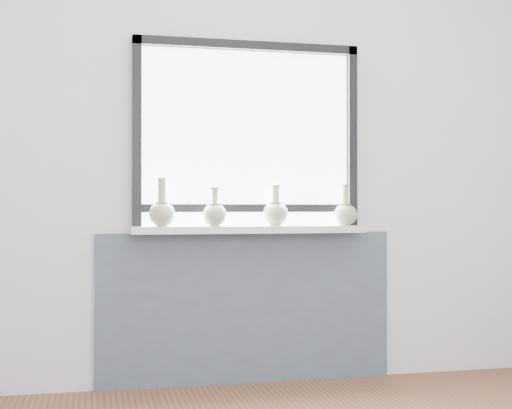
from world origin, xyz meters
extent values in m
cube|color=silver|center=(0.00, 1.81, 1.30)|extent=(3.60, 0.02, 2.60)
cube|color=#4B5A68|center=(0.00, 1.78, 0.43)|extent=(1.70, 0.03, 0.86)
cube|color=silver|center=(0.00, 1.71, 0.88)|extent=(1.32, 0.18, 0.04)
cube|color=black|center=(-0.62, 1.76, 1.43)|extent=(0.05, 0.06, 1.05)
cube|color=black|center=(0.62, 1.76, 1.43)|extent=(0.05, 0.06, 1.05)
cube|color=black|center=(0.00, 1.76, 1.92)|extent=(1.30, 0.06, 0.05)
cube|color=black|center=(0.00, 1.76, 1.00)|extent=(1.20, 0.05, 0.04)
cube|color=white|center=(0.00, 1.79, 1.40)|extent=(1.20, 0.01, 1.00)
cylinder|color=#A8B288|center=(-0.49, 1.69, 0.90)|extent=(0.07, 0.07, 0.01)
ellipsoid|color=#A8B288|center=(-0.49, 1.69, 0.97)|extent=(0.15, 0.15, 0.13)
cone|color=#A8B288|center=(-0.49, 1.69, 1.02)|extent=(0.08, 0.08, 0.03)
cylinder|color=#A8B288|center=(-0.49, 1.69, 1.08)|extent=(0.05, 0.05, 0.14)
cylinder|color=#A8B288|center=(-0.49, 1.69, 1.16)|extent=(0.05, 0.05, 0.01)
cylinder|color=#A8B288|center=(-0.20, 1.68, 0.90)|extent=(0.06, 0.06, 0.01)
ellipsoid|color=#A8B288|center=(-0.20, 1.68, 0.96)|extent=(0.14, 0.14, 0.13)
cone|color=#A8B288|center=(-0.20, 1.68, 1.01)|extent=(0.07, 0.07, 0.03)
cylinder|color=#A8B288|center=(-0.20, 1.68, 1.06)|extent=(0.04, 0.04, 0.10)
cylinder|color=#A8B288|center=(-0.20, 1.68, 1.11)|extent=(0.05, 0.05, 0.01)
cylinder|color=#A8B288|center=(0.15, 1.71, 0.90)|extent=(0.07, 0.07, 0.01)
ellipsoid|color=#A8B288|center=(0.15, 1.71, 0.97)|extent=(0.15, 0.15, 0.14)
cone|color=#A8B288|center=(0.15, 1.71, 1.02)|extent=(0.08, 0.08, 0.03)
cylinder|color=#A8B288|center=(0.15, 1.71, 1.07)|extent=(0.05, 0.05, 0.11)
cylinder|color=#A8B288|center=(0.15, 1.71, 1.13)|extent=(0.06, 0.06, 0.01)
cylinder|color=#A8B288|center=(0.56, 1.69, 0.90)|extent=(0.06, 0.06, 0.01)
ellipsoid|color=#A8B288|center=(0.56, 1.69, 0.96)|extent=(0.14, 0.14, 0.13)
cone|color=#A8B288|center=(0.56, 1.69, 1.01)|extent=(0.07, 0.07, 0.03)
cylinder|color=#A8B288|center=(0.56, 1.69, 1.07)|extent=(0.04, 0.04, 0.12)
cylinder|color=#A8B288|center=(0.56, 1.69, 1.13)|extent=(0.05, 0.05, 0.01)
camera|label=1|loc=(-0.85, -2.20, 1.00)|focal=50.00mm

